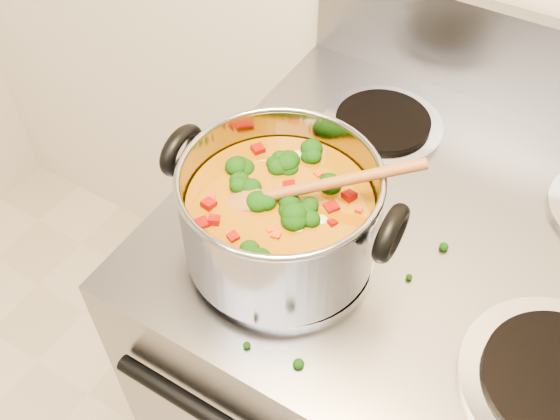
% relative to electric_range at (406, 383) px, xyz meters
% --- Properties ---
extents(electric_range, '(0.76, 0.69, 1.08)m').
position_rel_electric_range_xyz_m(electric_range, '(0.00, 0.00, 0.00)').
color(electric_range, gray).
rests_on(electric_range, ground).
extents(stockpot, '(0.30, 0.25, 0.15)m').
position_rel_electric_range_xyz_m(stockpot, '(-0.19, -0.16, 0.53)').
color(stockpot, gray).
rests_on(stockpot, electric_range).
extents(wooden_spoon, '(0.22, 0.15, 0.09)m').
position_rel_electric_range_xyz_m(wooden_spoon, '(-0.18, -0.15, 0.57)').
color(wooden_spoon, brown).
rests_on(wooden_spoon, stockpot).
extents(cooktop_crumbs, '(0.33, 0.38, 0.01)m').
position_rel_electric_range_xyz_m(cooktop_crumbs, '(-0.19, -0.11, 0.46)').
color(cooktop_crumbs, black).
rests_on(cooktop_crumbs, electric_range).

